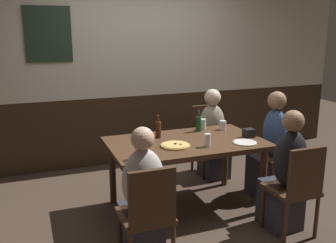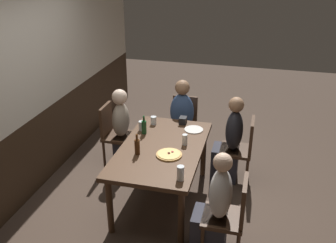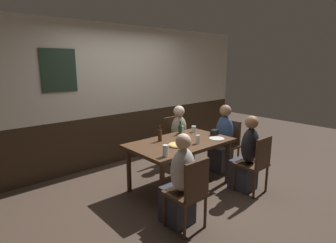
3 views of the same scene
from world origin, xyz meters
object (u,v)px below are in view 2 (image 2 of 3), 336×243
condiment_caddy (183,120)px  chair_right_far (114,132)px  chair_left_near (231,213)px  pint_glass_stout (142,126)px  person_right_near (229,145)px  pizza (169,154)px  person_right_far (125,134)px  beer_bottle_green (144,127)px  dining_table (162,153)px  person_head_east (181,127)px  plate_white_large (194,130)px  person_left_near (214,212)px  tumbler_short (180,174)px  beer_glass_tall (185,140)px  beer_bottle_brown (137,146)px  chair_head_east (183,123)px  pint_glass_pale (154,121)px  chair_right_near (242,147)px

condiment_caddy → chair_right_far: bearing=89.2°
chair_left_near → pint_glass_stout: size_ratio=7.30×
person_right_near → pizza: person_right_near is taller
person_right_far → beer_bottle_green: bearing=-134.5°
chair_left_near → chair_right_far: bearing=51.8°
pizza → person_right_near: bearing=-34.4°
dining_table → pizza: 0.23m
person_head_east → person_right_far: person_head_east is taller
plate_white_large → condiment_caddy: size_ratio=2.15×
person_left_near → tumbler_short: size_ratio=7.51×
person_head_east → beer_glass_tall: bearing=-165.2°
beer_bottle_green → pizza: bearing=-136.4°
person_left_near → person_head_east: size_ratio=0.96×
person_right_far → condiment_caddy: bearing=-91.0°
pizza → beer_bottle_brown: bearing=98.6°
beer_bottle_green → chair_head_east: bearing=-18.1°
dining_table → person_left_near: bearing=-134.0°
pint_glass_stout → chair_head_east: bearing=-23.1°
dining_table → pizza: (-0.17, -0.13, 0.09)m
person_left_near → condiment_caddy: person_left_near is taller
pint_glass_pale → pizza: bearing=-151.9°
dining_table → plate_white_large: 0.60m
person_right_near → tumbler_short: bearing=164.2°
chair_right_far → pint_glass_pale: chair_right_far is taller
beer_bottle_green → pint_glass_pale: bearing=-7.2°
person_right_near → beer_glass_tall: (-0.57, 0.48, 0.30)m
person_right_near → tumbler_short: (-1.30, 0.37, 0.32)m
chair_head_east → person_left_near: size_ratio=0.77×
beer_bottle_brown → condiment_caddy: beer_bottle_brown is taller
dining_table → person_head_east: 1.06m
chair_right_near → person_right_far: person_right_far is taller
person_right_far → condiment_caddy: 0.88m
person_head_east → beer_bottle_brown: size_ratio=4.92×
person_right_far → beer_glass_tall: 1.17m
person_right_near → beer_bottle_brown: person_right_near is taller
person_right_near → person_head_east: size_ratio=0.98×
beer_glass_tall → tumbler_short: size_ratio=0.86×
chair_head_east → person_right_near: 0.88m
person_head_east → condiment_caddy: size_ratio=10.83×
beer_bottle_green → condiment_caddy: (0.40, -0.40, -0.05)m
person_head_east → person_left_near: bearing=-157.5°
dining_table → pint_glass_stout: 0.53m
person_left_near → person_right_far: person_left_near is taller
person_right_near → beer_bottle_brown: size_ratio=4.81×
person_right_far → condiment_caddy: size_ratio=10.24×
chair_right_far → pint_glass_pale: (-0.12, -0.62, 0.29)m
plate_white_large → beer_bottle_brown: bearing=146.5°
pizza → beer_bottle_brown: 0.36m
chair_left_near → beer_glass_tall: bearing=38.0°
chair_left_near → pizza: chair_left_near is taller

